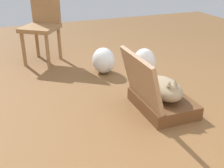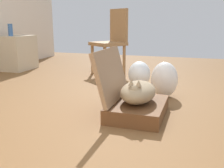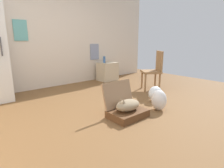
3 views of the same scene
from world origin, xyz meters
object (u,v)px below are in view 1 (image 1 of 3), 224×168
(suitcase_base, at_px, (163,103))
(plastic_bag_clear, at_px, (103,61))
(cat, at_px, (164,88))
(plastic_bag_white, at_px, (144,65))
(chair, at_px, (42,22))

(suitcase_base, xyz_separation_m, plastic_bag_clear, (1.01, 0.21, 0.09))
(cat, bearing_deg, plastic_bag_clear, 11.88)
(cat, distance_m, plastic_bag_white, 0.67)
(cat, relative_size, chair, 0.54)
(cat, distance_m, chair, 1.91)
(plastic_bag_white, bearing_deg, cat, 168.60)
(plastic_bag_clear, bearing_deg, cat, -168.12)
(plastic_bag_white, relative_size, plastic_bag_clear, 1.20)
(plastic_bag_clear, bearing_deg, chair, 39.78)
(plastic_bag_white, relative_size, chair, 0.38)
(chair, bearing_deg, suitcase_base, -29.77)
(plastic_bag_white, bearing_deg, chair, 41.12)
(suitcase_base, distance_m, plastic_bag_white, 0.67)
(suitcase_base, distance_m, plastic_bag_clear, 1.04)
(cat, height_order, plastic_bag_clear, cat)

